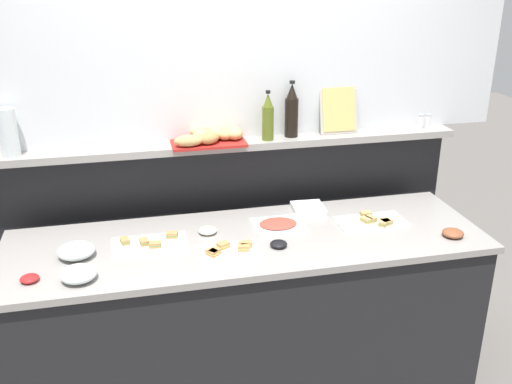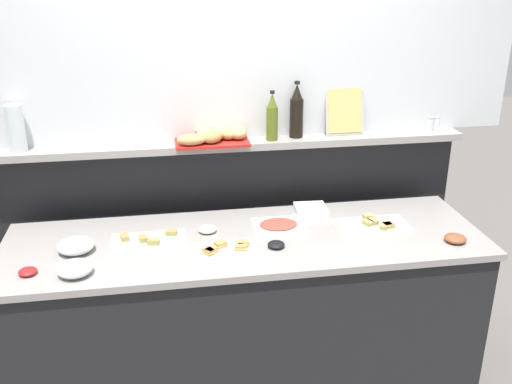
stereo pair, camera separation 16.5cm
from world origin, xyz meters
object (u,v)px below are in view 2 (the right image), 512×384
glass_bowl_medium (75,269)px  olive_oil_bottle (272,118)px  sandwich_platter_front (149,241)px  water_carafe (16,128)px  sandwich_platter_side (374,224)px  wine_bottle_dark (296,112)px  glass_bowl_large (76,246)px  condiment_bowl_dark (455,238)px  condiment_bowl_teal (28,272)px  bread_basket (213,135)px  framed_picture (345,111)px  pepper_shaker (436,124)px  sandwich_platter_rear (225,250)px  condiment_bowl_red (207,229)px  cold_cuts_platter (278,225)px  napkin_stack (311,210)px  salt_shaker (429,124)px  condiment_bowl_cream (276,245)px

glass_bowl_medium → olive_oil_bottle: bearing=34.2°
sandwich_platter_front → water_carafe: water_carafe is taller
sandwich_platter_side → wine_bottle_dark: (-0.33, 0.46, 0.50)m
sandwich_platter_side → glass_bowl_medium: glass_bowl_medium is taller
glass_bowl_large → condiment_bowl_dark: glass_bowl_large is taller
condiment_bowl_teal → bread_basket: bread_basket is taller
sandwich_platter_front → framed_picture: framed_picture is taller
olive_oil_bottle → pepper_shaker: size_ratio=3.17×
sandwich_platter_front → condiment_bowl_teal: size_ratio=4.48×
water_carafe → sandwich_platter_rear: bearing=-30.7°
glass_bowl_large → condiment_bowl_red: bearing=10.2°
cold_cuts_platter → glass_bowl_large: (-1.01, -0.12, 0.02)m
framed_picture → napkin_stack: bearing=-134.1°
wine_bottle_dark → salt_shaker: size_ratio=3.63×
glass_bowl_medium → napkin_stack: 1.30m
cold_cuts_platter → wine_bottle_dark: wine_bottle_dark is taller
cold_cuts_platter → olive_oil_bottle: bearing=85.4°
napkin_stack → sandwich_platter_rear: bearing=-143.8°
framed_picture → sandwich_platter_side: bearing=-85.0°
condiment_bowl_dark → condiment_bowl_cream: condiment_bowl_dark is taller
glass_bowl_large → condiment_bowl_dark: size_ratio=1.63×
sandwich_platter_rear → glass_bowl_large: 0.71m
sandwich_platter_side → glass_bowl_medium: 1.51m
condiment_bowl_teal → napkin_stack: napkin_stack is taller
glass_bowl_medium → pepper_shaker: (1.99, 0.71, 0.38)m
condiment_bowl_cream → glass_bowl_large: bearing=173.5°
condiment_bowl_dark → bread_basket: size_ratio=0.27×
bread_basket → sandwich_platter_front: bearing=-130.8°
wine_bottle_dark → water_carafe: (-1.49, -0.02, -0.02)m
glass_bowl_medium → glass_bowl_large: bearing=95.6°
condiment_bowl_red → framed_picture: (0.83, 0.41, 0.49)m
pepper_shaker → bread_basket: 1.30m
sandwich_platter_rear → glass_bowl_large: (-0.70, 0.11, 0.02)m
condiment_bowl_dark → water_carafe: size_ratio=0.44×
condiment_bowl_teal → glass_bowl_large: bearing=44.8°
pepper_shaker → bread_basket: (-1.30, -0.00, -0.00)m
sandwich_platter_front → condiment_bowl_cream: sandwich_platter_front is taller
condiment_bowl_red → wine_bottle_dark: bearing=35.5°
sandwich_platter_rear → sandwich_platter_front: (-0.36, 0.16, -0.00)m
condiment_bowl_teal → sandwich_platter_front: bearing=23.6°
olive_oil_bottle → condiment_bowl_dark: bearing=-39.6°
sandwich_platter_side → condiment_bowl_cream: bearing=-164.6°
pepper_shaker → cold_cuts_platter: bearing=-160.0°
olive_oil_bottle → bread_basket: olive_oil_bottle is taller
sandwich_platter_side → framed_picture: 0.69m
water_carafe → cold_cuts_platter: bearing=-15.6°
cold_cuts_platter → olive_oil_bottle: olive_oil_bottle is taller
condiment_bowl_teal → water_carafe: 0.83m
napkin_stack → sandwich_platter_front: bearing=-165.7°
bread_basket → framed_picture: size_ratio=1.46×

